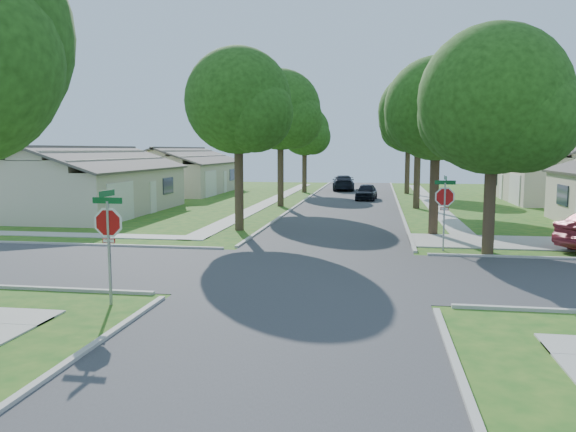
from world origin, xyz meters
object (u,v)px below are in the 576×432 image
(stop_sign_ne, at_px, (445,200))
(house_ne_far, at_px, (556,181))
(tree_w_mid, at_px, (281,113))
(tree_ne_corner, at_px, (495,107))
(tree_w_near, at_px, (239,106))
(tree_e_mid, at_px, (419,116))
(house_nw_near, at_px, (89,189))
(house_nw_far, at_px, (181,176))
(car_curb_west, at_px, (343,183))
(tree_e_far, at_px, (409,127))
(tree_e_near, at_px, (438,114))
(tree_w_far, at_px, (305,133))
(stop_sign_sw, at_px, (108,227))
(car_curb_east, at_px, (366,192))

(stop_sign_ne, bearing_deg, house_ne_far, 65.07)
(stop_sign_ne, distance_m, tree_w_mid, 19.31)
(stop_sign_ne, distance_m, tree_ne_corner, 3.96)
(stop_sign_ne, xyz_separation_m, tree_w_near, (-9.34, 4.31, 4.08))
(tree_e_mid, height_order, house_ne_far, tree_e_mid)
(house_nw_near, bearing_deg, house_ne_far, 23.64)
(stop_sign_ne, xyz_separation_m, tree_w_mid, (-9.34, 16.31, 4.46))
(tree_ne_corner, distance_m, house_nw_far, 35.90)
(tree_w_near, bearing_deg, house_nw_far, 116.27)
(tree_w_near, relative_size, car_curb_west, 1.74)
(tree_w_near, distance_m, house_nw_far, 26.05)
(tree_e_far, height_order, car_curb_west, tree_e_far)
(tree_w_near, bearing_deg, tree_ne_corner, -23.56)
(tree_e_near, distance_m, tree_w_far, 26.71)
(stop_sign_ne, height_order, tree_ne_corner, tree_ne_corner)
(house_nw_near, bearing_deg, car_curb_west, 56.37)
(house_nw_far, bearing_deg, stop_sign_sw, -72.90)
(tree_e_far, bearing_deg, house_nw_far, -174.47)
(stop_sign_ne, bearing_deg, tree_e_near, 89.32)
(car_curb_west, bearing_deg, car_curb_east, 99.46)
(tree_e_near, bearing_deg, tree_e_far, 90.00)
(tree_e_far, distance_m, house_nw_near, 28.49)
(tree_ne_corner, bearing_deg, tree_w_mid, 123.22)
(tree_e_near, xyz_separation_m, car_curb_east, (-3.55, 18.02, -4.99))
(tree_w_near, bearing_deg, car_curb_east, 72.03)
(tree_e_mid, distance_m, tree_ne_corner, 16.89)
(tree_w_far, relative_size, car_curb_west, 1.56)
(tree_w_near, distance_m, tree_w_far, 25.01)
(house_nw_near, bearing_deg, tree_w_far, 59.18)
(stop_sign_ne, distance_m, tree_e_mid, 16.84)
(tree_e_mid, height_order, tree_w_mid, tree_w_mid)
(tree_w_far, height_order, house_nw_near, tree_w_far)
(car_curb_west, bearing_deg, tree_w_near, 78.90)
(stop_sign_sw, xyz_separation_m, tree_w_mid, (0.06, 25.71, 4.46))
(tree_e_near, bearing_deg, house_nw_far, 132.06)
(tree_e_mid, bearing_deg, house_nw_far, 152.09)
(stop_sign_ne, relative_size, house_nw_far, 0.22)
(stop_sign_sw, bearing_deg, car_curb_west, 85.31)
(tree_w_near, xyz_separation_m, house_nw_near, (-11.35, 5.99, -4.60))
(tree_e_mid, xyz_separation_m, house_nw_near, (-20.75, -6.01, -4.74))
(stop_sign_ne, relative_size, tree_e_mid, 0.32)
(tree_w_far, relative_size, house_nw_far, 0.59)
(stop_sign_sw, xyz_separation_m, tree_e_near, (9.45, 13.71, 3.61))
(stop_sign_ne, height_order, car_curb_east, stop_sign_ne)
(house_nw_near, distance_m, car_curb_east, 21.00)
(house_ne_far, bearing_deg, tree_e_near, -119.35)
(tree_e_near, relative_size, house_nw_near, 0.61)
(stop_sign_sw, relative_size, house_nw_far, 0.22)
(tree_w_mid, distance_m, house_ne_far, 22.68)
(tree_e_mid, height_order, house_nw_near, tree_e_mid)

